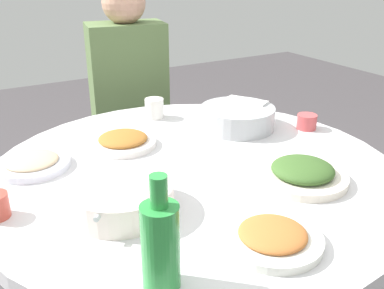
% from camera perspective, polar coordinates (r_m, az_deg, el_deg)
% --- Properties ---
extents(round_dining_table, '(1.18, 1.18, 0.76)m').
position_cam_1_polar(round_dining_table, '(1.32, 0.19, -7.31)').
color(round_dining_table, '#99999E').
rests_on(round_dining_table, ground).
extents(rice_bowl, '(0.26, 0.26, 0.08)m').
position_cam_1_polar(rice_bowl, '(1.56, 5.89, 3.57)').
color(rice_bowl, '#B2B5BA').
rests_on(rice_bowl, round_dining_table).
extents(soup_bowl, '(0.25, 0.25, 0.07)m').
position_cam_1_polar(soup_bowl, '(1.06, -9.14, -6.82)').
color(soup_bowl, white).
rests_on(soup_bowl, round_dining_table).
extents(dish_greens, '(0.24, 0.24, 0.06)m').
position_cam_1_polar(dish_greens, '(1.22, 14.05, -3.61)').
color(dish_greens, silver).
rests_on(dish_greens, round_dining_table).
extents(dish_stirfry, '(0.21, 0.21, 0.04)m').
position_cam_1_polar(dish_stirfry, '(1.42, -8.88, 0.46)').
color(dish_stirfry, white).
rests_on(dish_stirfry, round_dining_table).
extents(dish_tofu_braise, '(0.21, 0.21, 0.04)m').
position_cam_1_polar(dish_tofu_braise, '(0.96, 10.34, -11.65)').
color(dish_tofu_braise, silver).
rests_on(dish_tofu_braise, round_dining_table).
extents(dish_noodles, '(0.21, 0.21, 0.04)m').
position_cam_1_polar(dish_noodles, '(1.34, -19.96, -2.24)').
color(dish_noodles, silver).
rests_on(dish_noodles, round_dining_table).
extents(green_bottle, '(0.07, 0.07, 0.23)m').
position_cam_1_polar(green_bottle, '(0.80, -4.09, -12.65)').
color(green_bottle, green).
rests_on(green_bottle, round_dining_table).
extents(tea_cup_near, '(0.07, 0.07, 0.07)m').
position_cam_1_polar(tea_cup_near, '(1.65, -4.88, 4.67)').
color(tea_cup_near, white).
rests_on(tea_cup_near, round_dining_table).
extents(tea_cup_side, '(0.07, 0.07, 0.05)m').
position_cam_1_polar(tea_cup_side, '(1.59, 14.59, 2.86)').
color(tea_cup_side, '#C8494B').
rests_on(tea_cup_side, round_dining_table).
extents(stool_for_diner_left, '(0.35, 0.35, 0.47)m').
position_cam_1_polar(stool_for_diner_left, '(2.29, -7.45, -5.38)').
color(stool_for_diner_left, brown).
rests_on(stool_for_diner_left, ground).
extents(diner_left, '(0.39, 0.38, 0.76)m').
position_cam_1_polar(diner_left, '(2.08, -8.24, 8.13)').
color(diner_left, '#2D333D').
rests_on(diner_left, stool_for_diner_left).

